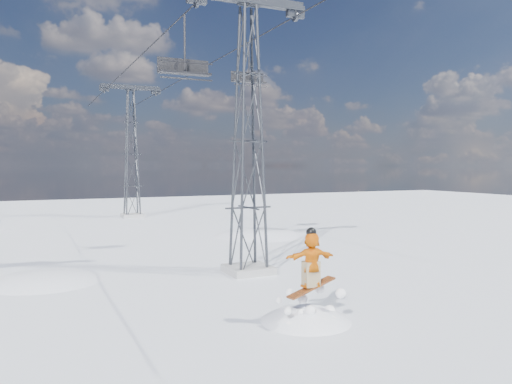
# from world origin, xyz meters

# --- Properties ---
(ground) EXTENTS (120.00, 120.00, 0.00)m
(ground) POSITION_xyz_m (0.00, 0.00, 0.00)
(ground) COLOR white
(ground) RESTS_ON ground
(lift_tower_near) EXTENTS (5.20, 1.80, 11.43)m
(lift_tower_near) POSITION_xyz_m (0.80, 8.00, 5.47)
(lift_tower_near) COLOR #999999
(lift_tower_near) RESTS_ON ground
(lift_tower_far) EXTENTS (5.20, 1.80, 11.43)m
(lift_tower_far) POSITION_xyz_m (0.80, 33.00, 5.47)
(lift_tower_far) COLOR #999999
(lift_tower_far) RESTS_ON ground
(haul_cables) EXTENTS (4.46, 51.00, 0.06)m
(haul_cables) POSITION_xyz_m (0.80, 19.50, 10.85)
(haul_cables) COLOR black
(haul_cables) RESTS_ON ground
(snowboarder_jump) EXTENTS (4.40, 4.40, 6.71)m
(snowboarder_jump) POSITION_xyz_m (-0.33, 1.36, -1.64)
(snowboarder_jump) COLOR white
(snowboarder_jump) RESTS_ON ground
(lift_chair_near) EXTENTS (2.24, 0.64, 2.78)m
(lift_chair_near) POSITION_xyz_m (-1.40, 9.70, 8.63)
(lift_chair_near) COLOR black
(lift_chair_near) RESTS_ON ground
(lift_chair_mid) EXTENTS (1.84, 0.53, 2.29)m
(lift_chair_mid) POSITION_xyz_m (3.00, 12.92, 9.02)
(lift_chair_mid) COLOR black
(lift_chair_mid) RESTS_ON ground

